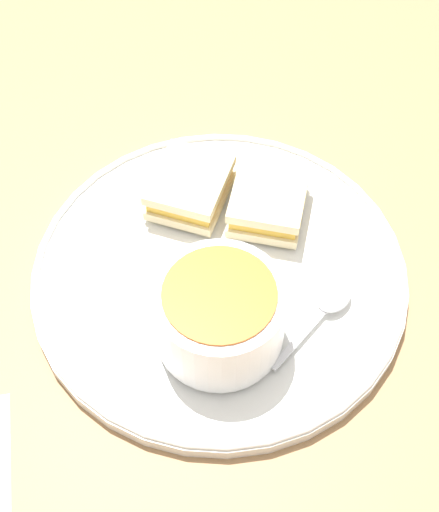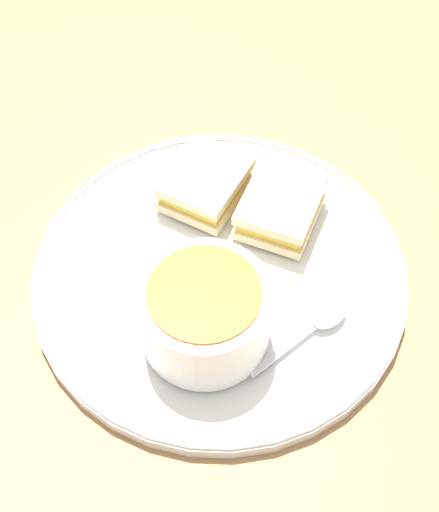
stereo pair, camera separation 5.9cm
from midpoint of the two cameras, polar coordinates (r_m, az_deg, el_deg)
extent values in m
plane|color=#9E754C|center=(0.62, 2.73, -2.00)|extent=(2.40, 2.40, 0.00)
cylinder|color=white|center=(0.62, 2.75, -1.67)|extent=(0.32, 0.32, 0.01)
torus|color=white|center=(0.61, 2.78, -1.26)|extent=(0.32, 0.32, 0.01)
cylinder|color=white|center=(0.57, 1.84, -6.27)|extent=(0.06, 0.06, 0.01)
cylinder|color=white|center=(0.55, 1.92, -4.90)|extent=(0.10, 0.10, 0.06)
cylinder|color=orange|center=(0.52, 2.01, -3.30)|extent=(0.09, 0.09, 0.01)
cube|color=silver|center=(0.57, 8.20, -7.60)|extent=(0.06, 0.04, 0.00)
ellipsoid|color=silver|center=(0.59, 11.54, -4.77)|extent=(0.04, 0.04, 0.01)
cube|color=beige|center=(0.64, 7.47, 3.08)|extent=(0.08, 0.07, 0.01)
cube|color=gold|center=(0.63, 7.57, 3.66)|extent=(0.07, 0.06, 0.01)
cube|color=beige|center=(0.62, 7.68, 4.26)|extent=(0.08, 0.07, 0.01)
cube|color=beige|center=(0.65, 1.49, 5.00)|extent=(0.08, 0.07, 0.01)
cube|color=gold|center=(0.64, 1.51, 5.60)|extent=(0.08, 0.07, 0.01)
cube|color=beige|center=(0.64, 1.53, 6.20)|extent=(0.08, 0.07, 0.01)
camera|label=1|loc=(0.03, -87.13, 4.07)|focal=50.00mm
camera|label=2|loc=(0.03, 92.87, -4.07)|focal=50.00mm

